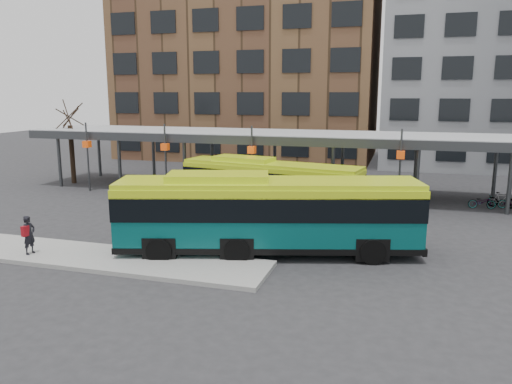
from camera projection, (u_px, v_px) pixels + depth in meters
name	position (u px, v px, depth m)	size (l,w,h in m)	color
ground	(252.00, 250.00, 21.98)	(120.00, 120.00, 0.00)	#28282B
boarding_island	(105.00, 258.00, 20.68)	(14.00, 3.00, 0.18)	gray
canopy	(308.00, 137.00, 33.31)	(40.00, 6.53, 4.80)	#999B9E
tree	(72.00, 151.00, 37.81)	(1.64, 1.64, 5.60)	black
building_brick	(250.00, 52.00, 52.68)	(26.00, 14.00, 22.00)	brown
bus_front	(267.00, 212.00, 21.20)	(12.99, 6.07, 3.51)	#064A4A
bus_rear	(270.00, 182.00, 29.70)	(11.17, 4.32, 3.01)	#064A4A
pedestrian	(29.00, 235.00, 20.82)	(0.45, 0.65, 1.63)	black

